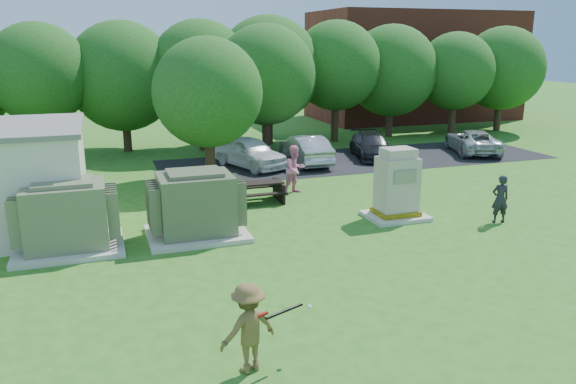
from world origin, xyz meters
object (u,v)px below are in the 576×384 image
object	(u,v)px
transformer_right	(196,206)
person_by_generator	(500,199)
picnic_table	(259,190)
batter	(248,328)
car_silver_b	(472,141)
car_dark	(371,146)
person_at_picnic	(295,169)
car_white	(250,152)
transformer_left	(67,218)
generator_cabinet	(397,188)
car_silver_a	(305,149)

from	to	relation	value
transformer_right	person_by_generator	xyz separation A→B (m)	(9.74, -1.84, -0.16)
picnic_table	batter	xyz separation A→B (m)	(-3.21, -10.65, 0.37)
person_by_generator	car_silver_b	distance (m)	12.43
batter	car_dark	world-z (taller)	batter
person_at_picnic	car_white	distance (m)	5.24
picnic_table	car_white	xyz separation A→B (m)	(1.26, 6.03, 0.25)
transformer_left	picnic_table	bearing A→B (deg)	24.87
generator_cabinet	car_silver_b	world-z (taller)	generator_cabinet
person_by_generator	car_silver_b	world-z (taller)	person_by_generator
car_white	car_silver_a	bearing A→B (deg)	-24.59
picnic_table	batter	distance (m)	11.13
transformer_left	car_silver_b	xyz separation A→B (m)	(20.09, 8.66, -0.34)
generator_cabinet	batter	world-z (taller)	generator_cabinet
transformer_right	car_dark	xyz separation A→B (m)	(10.64, 9.26, -0.36)
person_by_generator	car_dark	xyz separation A→B (m)	(0.90, 11.11, -0.20)
transformer_right	car_silver_b	bearing A→B (deg)	27.84
transformer_left	car_silver_a	xyz separation A→B (m)	(10.58, 8.93, -0.26)
person_by_generator	car_white	size ratio (longest dim) A/B	0.38
transformer_left	car_white	size ratio (longest dim) A/B	0.70
car_silver_a	car_dark	world-z (taller)	car_silver_a
batter	person_at_picnic	bearing A→B (deg)	-128.37
batter	picnic_table	bearing A→B (deg)	-121.90
person_at_picnic	car_silver_a	size ratio (longest dim) A/B	0.45
person_by_generator	person_at_picnic	distance (m)	7.70
car_silver_a	car_dark	distance (m)	3.77
transformer_right	car_white	size ratio (longest dim) A/B	0.70
picnic_table	car_silver_b	xyz separation A→B (m)	(13.55, 5.62, 0.15)
transformer_left	car_dark	distance (m)	17.08
car_silver_a	car_silver_b	distance (m)	9.52
car_silver_a	car_silver_b	bearing A→B (deg)	179.72
generator_cabinet	picnic_table	bearing A→B (deg)	139.23
batter	person_by_generator	world-z (taller)	batter
car_dark	person_by_generator	bearing A→B (deg)	-80.35
transformer_right	car_silver_a	size ratio (longest dim) A/B	0.70
transformer_right	batter	xyz separation A→B (m)	(-0.36, -7.61, -0.12)
generator_cabinet	car_silver_a	distance (m)	9.25
transformer_left	person_at_picnic	xyz separation A→B (m)	(8.26, 3.85, -0.01)
car_white	transformer_right	bearing A→B (deg)	-136.11
person_at_picnic	car_silver_a	world-z (taller)	person_at_picnic
transformer_left	car_dark	world-z (taller)	transformer_left
transformer_right	car_white	world-z (taller)	transformer_right
car_white	picnic_table	bearing A→B (deg)	-123.52
transformer_left	person_by_generator	xyz separation A→B (m)	(13.44, -1.84, -0.16)
transformer_left	picnic_table	world-z (taller)	transformer_left
transformer_right	batter	distance (m)	7.62
car_dark	batter	bearing A→B (deg)	-108.81
person_by_generator	car_dark	world-z (taller)	person_by_generator
car_silver_b	batter	bearing A→B (deg)	63.52
generator_cabinet	person_at_picnic	size ratio (longest dim) A/B	1.26
transformer_right	batter	world-z (taller)	transformer_right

